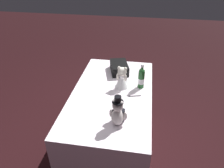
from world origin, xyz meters
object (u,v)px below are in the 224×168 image
gift_case_black (119,68)px  teddy_bear_groom (118,113)px  teddy_bear_bride (122,78)px  champagne_bottle (141,78)px  signing_pen (135,96)px

gift_case_black → teddy_bear_groom: bearing=6.9°
teddy_bear_groom → gift_case_black: 0.92m
teddy_bear_groom → teddy_bear_bride: 0.59m
teddy_bear_bride → champagne_bottle: champagne_bottle is taller
teddy_bear_bride → gift_case_black: size_ratio=0.71×
teddy_bear_groom → teddy_bear_bride: (-0.59, -0.03, -0.00)m
champagne_bottle → signing_pen: size_ratio=2.06×
teddy_bear_groom → signing_pen: (-0.42, 0.12, -0.11)m
signing_pen → teddy_bear_bride: bearing=-137.5°
teddy_bear_bride → signing_pen: 0.25m
teddy_bear_groom → champagne_bottle: 0.62m
teddy_bear_bride → signing_pen: bearing=42.5°
teddy_bear_bride → signing_pen: size_ratio=1.84×
teddy_bear_groom → gift_case_black: size_ratio=0.84×
teddy_bear_bride → champagne_bottle: (-0.01, 0.20, 0.01)m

